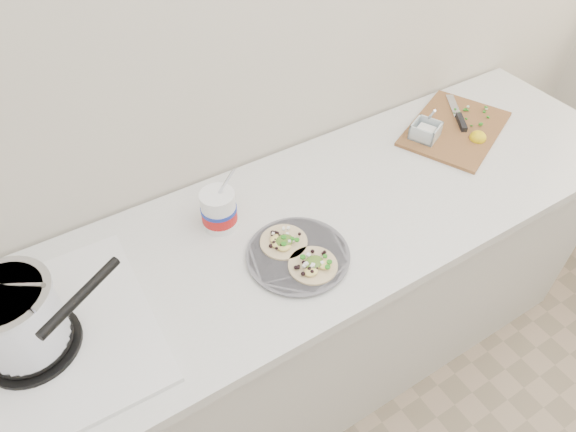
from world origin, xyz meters
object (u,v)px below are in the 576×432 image
stove (23,329)px  tub (219,208)px  taco_plate (298,253)px  cutboard (453,126)px

stove → tub: 0.57m
taco_plate → tub: bearing=118.7°
taco_plate → tub: 0.26m
cutboard → tub: bearing=154.5°
stove → cutboard: stove is taller
tub → cutboard: tub is taller
stove → taco_plate: 0.69m
taco_plate → cutboard: 0.82m
stove → taco_plate: bearing=-5.7°
stove → tub: size_ratio=2.44×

